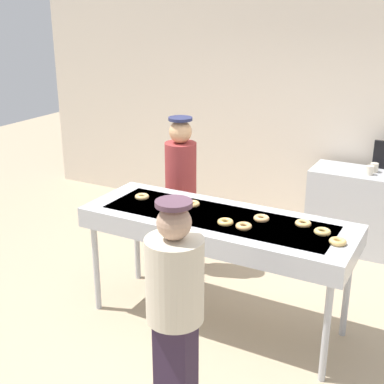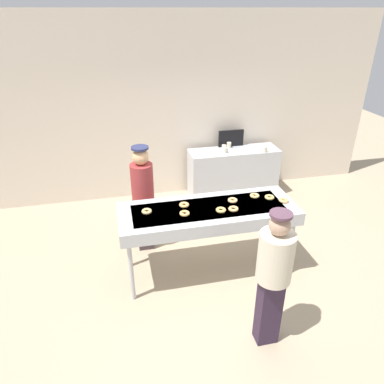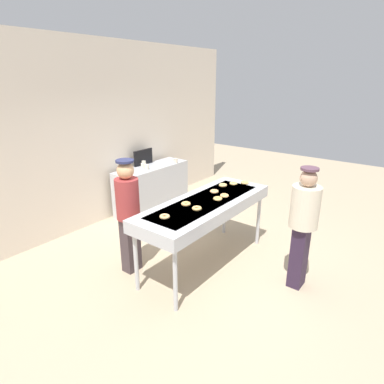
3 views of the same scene
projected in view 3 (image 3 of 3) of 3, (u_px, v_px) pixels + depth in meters
name	position (u px, v px, depth m)	size (l,w,h in m)	color
ground_plane	(204.00, 263.00, 4.95)	(16.00, 16.00, 0.00)	tan
back_wall	(90.00, 136.00, 5.88)	(8.00, 0.12, 3.36)	beige
fryer_conveyor	(205.00, 207.00, 4.64)	(2.34, 0.83, 1.03)	#B7BABF
glazed_donut_0	(197.00, 208.00, 4.29)	(0.13, 0.13, 0.04)	#E0B162
glazed_donut_1	(165.00, 217.00, 4.04)	(0.13, 0.13, 0.04)	#E5B66E
glazed_donut_2	(234.00, 183.00, 5.29)	(0.13, 0.13, 0.04)	#DDB868
glazed_donut_3	(214.00, 191.00, 4.92)	(0.13, 0.13, 0.04)	#EEB370
glazed_donut_4	(218.00, 199.00, 4.63)	(0.13, 0.13, 0.04)	#E6B860
glazed_donut_5	(224.00, 196.00, 4.75)	(0.13, 0.13, 0.04)	#E8AB65
glazed_donut_6	(186.00, 204.00, 4.44)	(0.13, 0.13, 0.04)	#EBB263
glazed_donut_7	(223.00, 185.00, 5.21)	(0.13, 0.13, 0.04)	#E3B468
glazed_donut_8	(245.00, 183.00, 5.33)	(0.13, 0.13, 0.04)	#E5B767
worker_baker	(128.00, 211.00, 4.49)	(0.32, 0.32, 1.67)	#3E3337
customer_waiting	(303.00, 221.00, 4.13)	(0.36, 0.36, 1.66)	#2D1F35
prep_counter	(152.00, 188.00, 6.84)	(1.72, 0.55, 0.95)	#B7BABF
paper_cup_0	(176.00, 161.00, 6.93)	(0.09, 0.09, 0.10)	beige
paper_cup_1	(144.00, 163.00, 6.71)	(0.09, 0.09, 0.10)	beige
paper_cup_2	(143.00, 166.00, 6.54)	(0.09, 0.09, 0.10)	beige
paper_cup_3	(147.00, 167.00, 6.45)	(0.09, 0.09, 0.10)	beige
menu_display	(143.00, 157.00, 6.76)	(0.50, 0.04, 0.32)	black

